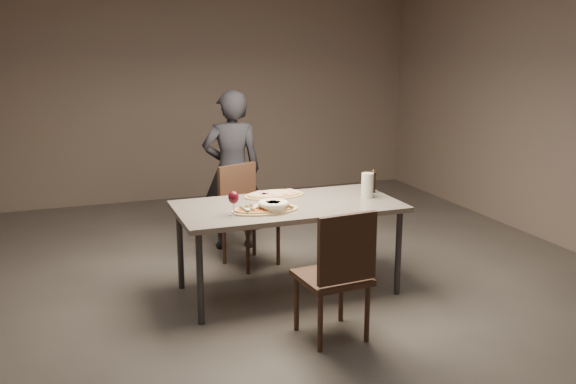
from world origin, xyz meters
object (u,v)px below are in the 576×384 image
object	(u,v)px
pepper_mill_left	(364,185)
chair_far	(245,209)
ham_pizza	(274,195)
carafe	(367,185)
dining_table	(288,211)
zucchini_pizza	(265,209)
bread_basket	(273,205)
chair_near	(338,269)
diner	(232,170)

from	to	relation	value
pepper_mill_left	chair_far	distance (m)	1.18
ham_pizza	carafe	size ratio (longest dim) A/B	2.50
dining_table	zucchini_pizza	size ratio (longest dim) A/B	3.36
zucchini_pizza	chair_far	distance (m)	0.99
bread_basket	carafe	world-z (taller)	carafe
bread_basket	chair_near	xyz separation A→B (m)	(0.19, -0.78, -0.27)
pepper_mill_left	diner	bearing A→B (deg)	123.72
dining_table	ham_pizza	distance (m)	0.29
bread_basket	pepper_mill_left	world-z (taller)	pepper_mill_left
dining_table	pepper_mill_left	world-z (taller)	pepper_mill_left
pepper_mill_left	zucchini_pizza	bearing A→B (deg)	-168.81
dining_table	pepper_mill_left	bearing A→B (deg)	3.90
diner	carafe	bearing A→B (deg)	129.25
zucchini_pizza	chair_far	world-z (taller)	chair_far
chair_near	ham_pizza	bearing A→B (deg)	86.77
ham_pizza	chair_far	world-z (taller)	chair_far
zucchini_pizza	chair_near	distance (m)	0.89
carafe	chair_near	distance (m)	1.21
ham_pizza	chair_far	xyz separation A→B (m)	(-0.11, 0.53, -0.25)
zucchini_pizza	carafe	distance (m)	0.96
chair_far	diner	bearing A→B (deg)	-112.96
pepper_mill_left	carafe	distance (m)	0.08
zucchini_pizza	ham_pizza	size ratio (longest dim) A/B	1.03
carafe	diner	size ratio (longest dim) A/B	0.13
dining_table	bread_basket	world-z (taller)	bread_basket
chair_near	diner	size ratio (longest dim) A/B	0.60
bread_basket	carafe	bearing A→B (deg)	9.73
zucchini_pizza	bread_basket	xyz separation A→B (m)	(0.06, -0.04, 0.03)
zucchini_pizza	ham_pizza	xyz separation A→B (m)	(0.23, 0.42, -0.00)
dining_table	chair_near	world-z (taller)	chair_near
bread_basket	ham_pizza	bearing A→B (deg)	69.85
pepper_mill_left	chair_far	size ratio (longest dim) A/B	0.20
chair_near	chair_far	bearing A→B (deg)	89.83
diner	dining_table	bearing A→B (deg)	102.43
dining_table	ham_pizza	bearing A→B (deg)	94.10
pepper_mill_left	chair_near	world-z (taller)	chair_near
zucchini_pizza	dining_table	bearing A→B (deg)	8.12
zucchini_pizza	chair_near	world-z (taller)	chair_near
zucchini_pizza	chair_far	bearing A→B (deg)	61.09
bread_basket	chair_near	distance (m)	0.85
pepper_mill_left	diner	size ratio (longest dim) A/B	0.12
ham_pizza	pepper_mill_left	world-z (taller)	pepper_mill_left
pepper_mill_left	chair_far	bearing A→B (deg)	137.81
zucchini_pizza	diner	bearing A→B (deg)	62.88
chair_near	diner	bearing A→B (deg)	88.55
chair_near	pepper_mill_left	bearing A→B (deg)	50.68
dining_table	diner	xyz separation A→B (m)	(-0.11, 1.28, 0.10)
zucchini_pizza	bread_basket	distance (m)	0.08
zucchini_pizza	carafe	size ratio (longest dim) A/B	2.57
ham_pizza	pepper_mill_left	bearing A→B (deg)	-24.73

